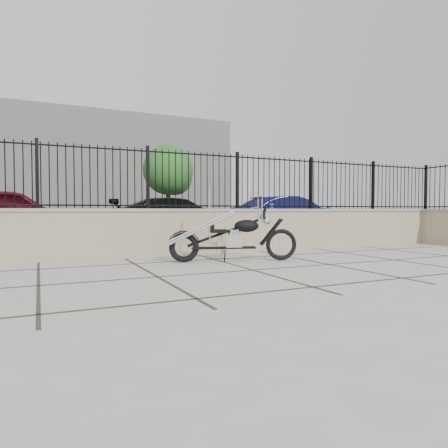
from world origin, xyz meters
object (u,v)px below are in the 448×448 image
(car_red, at_px, (5,215))
(car_blue, at_px, (289,216))
(car_black, at_px, (179,218))
(chopper_motorcycle, at_px, (231,225))

(car_red, bearing_deg, car_blue, -103.58)
(car_red, distance_m, car_black, 5.25)
(car_red, xyz_separation_m, car_blue, (9.54, 0.08, -0.07))
(car_black, height_order, car_blue, car_blue)
(car_black, xyz_separation_m, car_blue, (4.30, -0.27, 0.05))
(chopper_motorcycle, relative_size, car_red, 0.48)
(chopper_motorcycle, bearing_deg, car_black, 96.22)
(car_red, distance_m, car_blue, 9.54)
(car_blue, bearing_deg, car_black, 83.80)
(chopper_motorcycle, bearing_deg, car_blue, 65.57)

